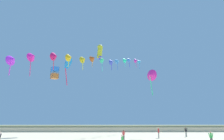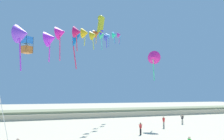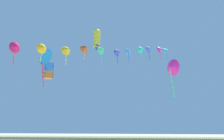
# 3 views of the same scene
# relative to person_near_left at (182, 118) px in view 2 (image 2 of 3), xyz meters

# --- Properties ---
(dune_ridge) EXTENTS (120.00, 9.94, 1.57)m
(dune_ridge) POSITION_rel_person_near_left_xyz_m (-13.18, 19.68, -0.17)
(dune_ridge) COLOR beige
(dune_ridge) RESTS_ON ground
(person_near_left) EXTENTS (0.51, 0.40, 1.65)m
(person_near_left) POSITION_rel_person_near_left_xyz_m (0.00, 0.00, 0.00)
(person_near_left) COLOR gray
(person_near_left) RESTS_ON ground
(person_near_right) EXTENTS (0.23, 0.60, 1.71)m
(person_near_right) POSITION_rel_person_near_left_xyz_m (-5.56, -2.92, 0.04)
(person_near_right) COLOR gray
(person_near_right) RESTS_ON ground
(person_mid_center) EXTENTS (0.52, 0.20, 1.49)m
(person_mid_center) POSITION_rel_person_near_left_xyz_m (-11.52, -6.91, -0.09)
(person_mid_center) COLOR black
(person_mid_center) RESTS_ON ground
(kite_banner_string) EXTENTS (22.57, 36.53, 18.47)m
(kite_banner_string) POSITION_rel_person_near_left_xyz_m (-16.23, -4.00, 11.89)
(kite_banner_string) COLOR #423DCE
(large_kite_low_lead) EXTENTS (1.82, 1.82, 2.52)m
(large_kite_low_lead) POSITION_rel_person_near_left_xyz_m (-24.95, 4.05, 11.47)
(large_kite_low_lead) COLOR #C76E2E
(large_kite_mid_trail) EXTENTS (1.42, 1.45, 2.97)m
(large_kite_mid_trail) POSITION_rel_person_near_left_xyz_m (-15.31, -2.45, 13.87)
(large_kite_mid_trail) COLOR gold
(large_kite_high_solo) EXTENTS (1.74, 2.10, 4.46)m
(large_kite_high_solo) POSITION_rel_person_near_left_xyz_m (-20.04, -7.46, 10.29)
(large_kite_high_solo) COLOR blue
(large_kite_outer_drift) EXTENTS (1.99, 2.11, 4.82)m
(large_kite_outer_drift) POSITION_rel_person_near_left_xyz_m (-5.95, -0.99, 9.90)
(large_kite_outer_drift) COLOR #F1269F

